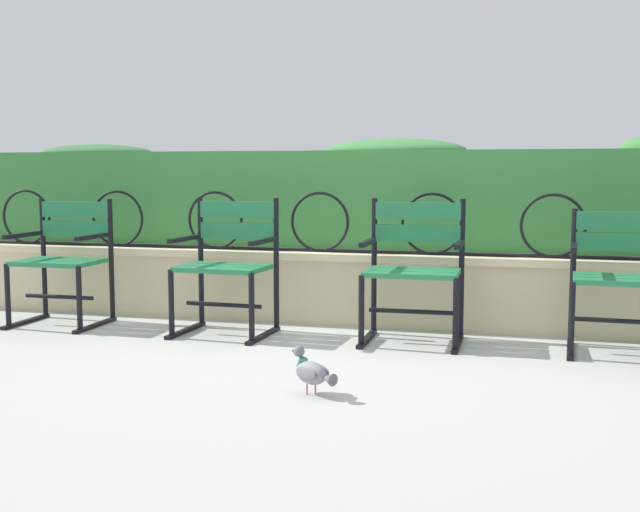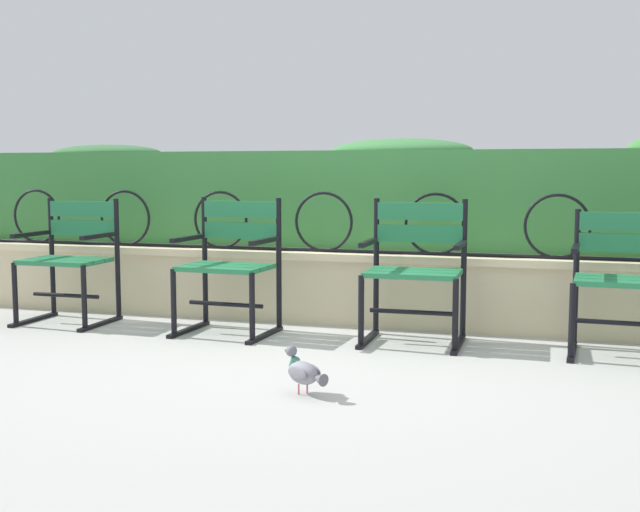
% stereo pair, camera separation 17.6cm
% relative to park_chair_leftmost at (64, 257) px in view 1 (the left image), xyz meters
% --- Properties ---
extents(ground_plane, '(60.00, 60.00, 0.00)m').
position_rel_park_chair_leftmost_xyz_m(ground_plane, '(1.90, -0.35, -0.46)').
color(ground_plane, '#ADADA8').
extents(stone_wall, '(8.18, 0.41, 0.50)m').
position_rel_park_chair_leftmost_xyz_m(stone_wall, '(1.90, 0.55, -0.21)').
color(stone_wall, beige).
rests_on(stone_wall, ground).
extents(iron_arch_fence, '(7.62, 0.02, 0.42)m').
position_rel_park_chair_leftmost_xyz_m(iron_arch_fence, '(1.74, 0.47, 0.22)').
color(iron_arch_fence, black).
rests_on(iron_arch_fence, stone_wall).
extents(hedge_row, '(8.01, 0.57, 0.82)m').
position_rel_park_chair_leftmost_xyz_m(hedge_row, '(1.92, 1.01, 0.42)').
color(hedge_row, '#387A3D').
rests_on(hedge_row, stone_wall).
extents(park_chair_leftmost, '(0.58, 0.52, 0.87)m').
position_rel_park_chair_leftmost_xyz_m(park_chair_leftmost, '(0.00, 0.00, 0.00)').
color(park_chair_leftmost, '#237547').
rests_on(park_chair_leftmost, ground).
extents(park_chair_centre_left, '(0.62, 0.55, 0.88)m').
position_rel_park_chair_leftmost_xyz_m(park_chair_centre_left, '(1.22, -0.02, 0.00)').
color(park_chair_centre_left, '#237547').
rests_on(park_chair_centre_left, ground).
extents(park_chair_centre_right, '(0.61, 0.53, 0.89)m').
position_rel_park_chair_leftmost_xyz_m(park_chair_centre_right, '(2.43, 0.05, 0.01)').
color(park_chair_centre_right, '#237547').
rests_on(park_chair_centre_right, ground).
extents(park_chair_rightmost, '(0.62, 0.55, 0.83)m').
position_rel_park_chair_leftmost_xyz_m(park_chair_rightmost, '(3.66, 0.05, -0.01)').
color(park_chair_rightmost, '#237547').
rests_on(park_chair_rightmost, ground).
extents(pigeon_near_chairs, '(0.26, 0.21, 0.22)m').
position_rel_park_chair_leftmost_xyz_m(pigeon_near_chairs, '(2.14, -1.29, -0.35)').
color(pigeon_near_chairs, gray).
rests_on(pigeon_near_chairs, ground).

